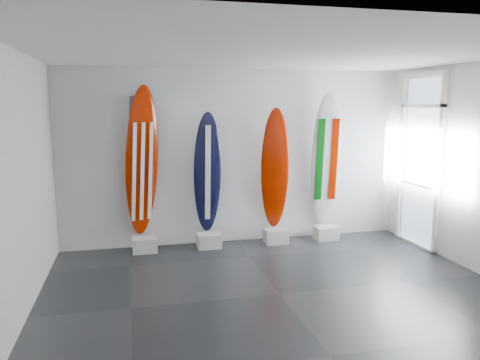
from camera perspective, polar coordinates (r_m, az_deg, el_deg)
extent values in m
plane|color=black|center=(6.18, 4.87, -13.64)|extent=(6.00, 6.00, 0.00)
plane|color=white|center=(5.74, 5.29, 15.21)|extent=(6.00, 6.00, 0.00)
plane|color=white|center=(8.16, -0.44, 2.84)|extent=(6.00, 0.00, 6.00)
plane|color=white|center=(3.54, 17.94, -5.77)|extent=(6.00, 0.00, 6.00)
plane|color=white|center=(5.61, -25.42, -0.85)|extent=(0.00, 5.00, 5.00)
cube|color=silver|center=(7.92, -11.48, -7.73)|extent=(0.40, 0.30, 0.24)
ellipsoid|color=#8C1400|center=(7.75, -11.82, 2.11)|extent=(0.67, 0.59, 2.48)
cube|color=silver|center=(8.02, -3.78, -7.36)|extent=(0.40, 0.30, 0.24)
ellipsoid|color=black|center=(7.88, -3.98, 0.84)|extent=(0.47, 0.27, 2.05)
cube|color=silver|center=(8.29, 4.38, -6.83)|extent=(0.40, 0.30, 0.24)
ellipsoid|color=#8C1400|center=(8.14, 4.27, 1.34)|extent=(0.53, 0.38, 2.12)
cube|color=silver|center=(8.61, 10.41, -6.34)|extent=(0.40, 0.30, 0.24)
ellipsoid|color=silver|center=(8.46, 10.39, 2.43)|extent=(0.57, 0.36, 2.39)
cube|color=silver|center=(8.18, -17.48, -5.77)|extent=(0.09, 0.02, 0.13)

